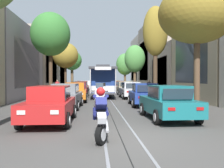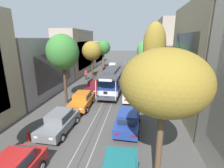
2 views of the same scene
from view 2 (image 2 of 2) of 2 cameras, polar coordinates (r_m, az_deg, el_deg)
The scene contains 27 objects.
ground_plane at distance 24.57m, azimuth 0.89°, elevation -1.43°, with size 160.00×160.00×0.00m, color #4C4947.
trolley_track_rails at distance 27.62m, azimuth 1.79°, elevation 0.49°, with size 1.14×59.99×0.01m.
building_facade_left at distance 27.93m, azimuth -19.67°, elevation 8.30°, with size 6.00×51.69×9.51m.
building_facade_right at distance 28.09m, azimuth 23.25°, elevation 9.90°, with size 5.81×51.69×10.99m.
parked_car_grey_second_left at distance 13.95m, azimuth -17.82°, elevation -12.33°, with size 2.10×4.40×1.58m.
parked_car_orange_mid_left at distance 17.92m, azimuth -10.37°, elevation -5.49°, with size 2.09×4.40×1.58m.
parked_car_maroon_fourth_left at distance 22.95m, azimuth -6.01°, elevation -0.65°, with size 2.02×4.37×1.58m.
parked_car_brown_fifth_left at distance 28.13m, azimuth -3.49°, elevation 2.41°, with size 2.13×4.42×1.58m.
parked_car_maroon_sixth_left at distance 33.76m, azimuth -1.61°, elevation 4.62°, with size 2.11×4.41×1.58m.
parked_car_white_far_left at distance 38.89m, azimuth 0.15°, elevation 6.07°, with size 2.09×4.40×1.58m.
parked_car_blue_second_right at distance 13.63m, azimuth 5.49°, elevation -12.28°, with size 2.12×4.41×1.58m.
parked_car_white_mid_right at distance 19.78m, azimuth 6.58°, elevation -3.32°, with size 2.06×4.39×1.58m.
parked_car_beige_fourth_right at distance 25.90m, azimuth 7.35°, elevation 1.17°, with size 2.13×4.41×1.58m.
parked_car_maroon_fifth_right at distance 32.63m, azimuth 7.60°, elevation 4.12°, with size 2.00×4.36×1.58m.
parked_car_yellow_sixth_right at distance 39.15m, azimuth 7.90°, elevation 5.99°, with size 2.02×4.37×1.58m.
parked_car_orange_far_right at distance 45.27m, azimuth 7.80°, elevation 7.25°, with size 2.06×4.39×1.58m.
street_tree_kerb_left_second at distance 18.50m, azimuth -16.69°, elevation 10.44°, with size 3.40×3.51×7.63m.
street_tree_kerb_left_mid at distance 29.82m, azimuth -7.02°, elevation 11.27°, with size 3.43×3.32×6.75m.
street_tree_kerb_left_fourth at distance 39.87m, azimuth -3.10°, elevation 12.45°, with size 3.39×3.72×6.85m.
street_tree_kerb_right_near at distance 7.68m, azimuth 17.78°, elevation 0.29°, with size 3.98×3.89×6.78m.
street_tree_kerb_right_second at distance 18.43m, azimuth 14.44°, elevation 12.46°, with size 2.39×2.04×8.84m.
street_tree_kerb_right_mid at distance 29.10m, azimuth 11.67°, elevation 10.18°, with size 2.85×2.32×6.56m.
street_tree_kerb_right_fourth at distance 40.68m, azimuth 10.93°, elevation 11.54°, with size 3.24×2.86×6.59m.
cable_car_trolley at distance 22.50m, azimuth 0.32°, elevation 1.39°, with size 2.81×9.17×3.28m.
pedestrian_on_left_pavement at distance 29.75m, azimuth -9.02°, elevation 3.33°, with size 0.55×0.26×1.74m.
pedestrian_on_right_pavement at distance 25.30m, azimuth 14.00°, elevation 0.93°, with size 0.55×0.24×1.74m.
fire_hydrant at distance 13.63m, azimuth -26.99°, elevation -15.86°, with size 0.40×0.22×0.84m.
Camera 2 is at (3.15, -2.51, 7.12)m, focal length 26.38 mm.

